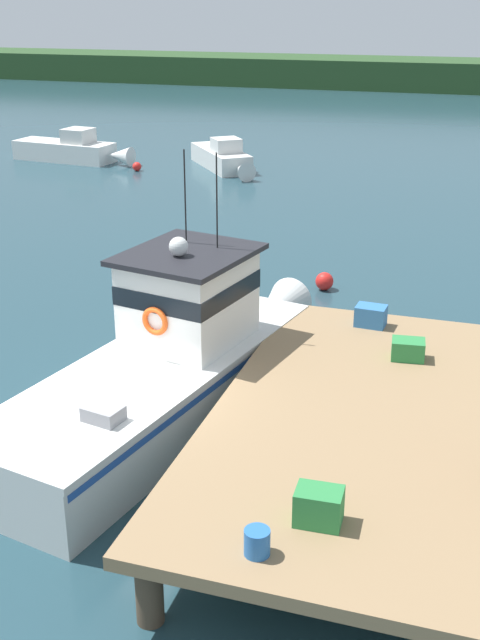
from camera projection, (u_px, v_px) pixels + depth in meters
ground_plane at (130, 438)px, 14.56m from camera, size 200.00×200.00×0.00m
dock at (402, 427)px, 12.80m from camera, size 6.00×9.00×1.20m
main_fishing_boat at (172, 361)px, 15.26m from camera, size 4.06×9.97×4.80m
crate_stack_near_edge at (371, 316)px, 16.32m from camera, size 0.63×0.48×0.42m
crate_single_by_cleat at (319, 506)px, 10.18m from camera, size 0.62×0.47×0.47m
crate_stack_mid_dock at (408, 349)px, 14.83m from camera, size 0.65×0.51×0.37m
bait_bucket at (257, 542)px, 9.62m from camera, size 0.32×0.32×0.34m
moored_boat_far_left at (224, 158)px, 37.06m from camera, size 4.47×5.26×1.47m
moored_boat_far_right at (72, 150)px, 38.80m from camera, size 6.33×2.09×1.59m
mooring_buoy_channel_marker at (324, 281)px, 21.84m from camera, size 0.49×0.49×0.49m
mooring_buoy_spare_mooring at (137, 167)px, 36.73m from camera, size 0.41×0.41×0.41m
far_shoreline at (438, 74)px, 68.86m from camera, size 120.00×8.00×2.40m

